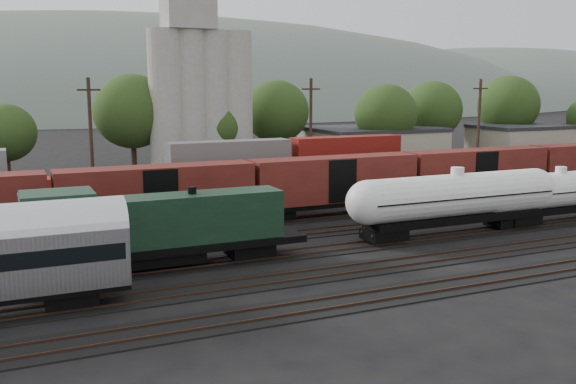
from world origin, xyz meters
name	(u,v)px	position (x,y,z in m)	size (l,w,h in m)	color
ground	(296,235)	(0.00, 0.00, 0.00)	(600.00, 600.00, 0.00)	black
tracks	(296,234)	(0.00, 0.00, 0.05)	(180.00, 33.20, 0.20)	black
green_locomotive	(140,227)	(-12.77, -5.00, 2.82)	(18.85, 3.33, 4.99)	black
tank_car_a	(456,198)	(10.98, -5.00, 2.89)	(18.68, 3.34, 4.90)	silver
tank_car_b	(559,192)	(21.51, -5.00, 2.62)	(16.79, 3.01, 4.40)	silver
orange_locomotive	(235,187)	(-1.33, 10.00, 2.32)	(16.11, 2.68, 4.03)	black
boxcar_string	(409,176)	(13.64, 5.00, 3.12)	(184.40, 2.90, 4.20)	black
grain_silo	(200,85)	(3.28, 36.00, 11.26)	(13.40, 5.00, 29.00)	#9A978D
industrial_sheds	(228,153)	(6.63, 35.25, 2.56)	(119.38, 17.26, 5.10)	#9E937F
tree_band	(138,116)	(-4.00, 38.80, 7.43)	(165.05, 20.81, 13.75)	black
utility_poles	(209,133)	(0.00, 22.00, 6.21)	(122.20, 0.36, 12.00)	black
distant_hills	(106,154)	(23.92, 260.00, -20.56)	(860.00, 286.00, 130.00)	#59665B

